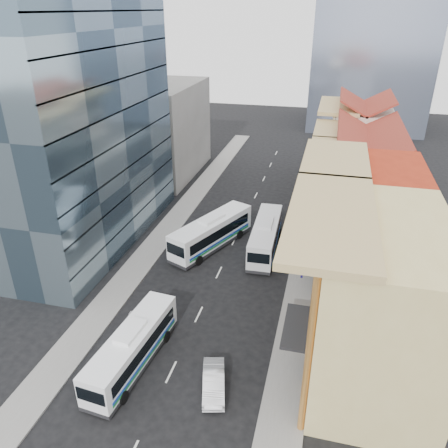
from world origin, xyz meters
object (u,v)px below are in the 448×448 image
(bus_left_near, at_px, (132,347))
(sedan_left, at_px, (135,328))
(shophouse_tan, at_px, (377,302))
(bus_left_far, at_px, (212,232))
(bus_right, at_px, (265,236))
(office_tower, at_px, (69,108))
(sedan_right, at_px, (214,382))

(bus_left_near, relative_size, sedan_left, 2.69)
(shophouse_tan, xyz_separation_m, bus_left_near, (-17.00, -3.91, -4.33))
(bus_left_far, distance_m, sedan_left, 15.92)
(bus_right, bearing_deg, bus_left_near, -110.87)
(office_tower, xyz_separation_m, bus_left_far, (14.86, 0.97, -13.12))
(shophouse_tan, distance_m, bus_left_near, 17.97)
(office_tower, bearing_deg, bus_left_near, -51.98)
(office_tower, xyz_separation_m, sedan_right, (20.52, -18.83, -14.29))
(sedan_right, bearing_deg, bus_right, 74.31)
(office_tower, height_order, bus_left_near, office_tower)
(shophouse_tan, xyz_separation_m, bus_left_far, (-16.14, 14.97, -4.12))
(bus_left_near, xyz_separation_m, bus_left_far, (0.86, 18.88, 0.21))
(shophouse_tan, relative_size, bus_left_near, 1.34)
(office_tower, relative_size, bus_right, 2.71)
(bus_left_near, bearing_deg, office_tower, 133.54)
(sedan_left, relative_size, sedan_right, 0.89)
(bus_left_far, height_order, sedan_left, bus_left_far)
(bus_left_near, relative_size, bus_left_far, 0.89)
(bus_left_far, relative_size, sedan_left, 3.04)
(sedan_left, bearing_deg, bus_right, 43.84)
(office_tower, bearing_deg, sedan_left, -49.35)
(shophouse_tan, xyz_separation_m, sedan_left, (-18.34, -0.75, -5.34))
(bus_left_near, height_order, bus_left_far, bus_left_far)
(bus_left_far, bearing_deg, sedan_left, -74.70)
(shophouse_tan, distance_m, bus_left_far, 22.39)
(shophouse_tan, relative_size, bus_right, 1.26)
(sedan_left, bearing_deg, bus_left_far, 62.07)
(shophouse_tan, bearing_deg, bus_left_near, -167.06)
(bus_left_near, height_order, sedan_right, bus_left_near)
(bus_left_far, xyz_separation_m, sedan_right, (5.65, -19.80, -1.17))
(bus_right, xyz_separation_m, sedan_left, (-8.13, -16.52, -1.12))
(bus_right, height_order, sedan_right, bus_right)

